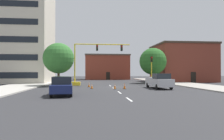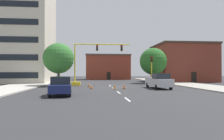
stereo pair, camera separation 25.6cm
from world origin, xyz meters
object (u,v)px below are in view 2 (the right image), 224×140
at_px(tree_left_near, 59,58).
at_px(pickup_truck_silver, 159,81).
at_px(traffic_cone_roadside_d, 124,86).
at_px(traffic_cone_roadside_c, 89,85).
at_px(tree_right_mid, 153,61).
at_px(traffic_cone_roadside_a, 114,86).
at_px(sedan_navy_near_left, 61,86).
at_px(traffic_cone_roadside_b, 91,86).
at_px(traffic_signal_gantry, 83,71).
at_px(traffic_light_pole_right, 152,64).

xyz_separation_m(tree_left_near, pickup_truck_silver, (14.01, -6.68, -3.37)).
bearing_deg(traffic_cone_roadside_d, traffic_cone_roadside_c, 139.34).
distance_m(tree_right_mid, pickup_truck_silver, 13.63).
bearing_deg(traffic_cone_roadside_a, sedan_navy_near_left, -131.21).
bearing_deg(pickup_truck_silver, traffic_cone_roadside_d, -175.44).
distance_m(tree_left_near, sedan_navy_near_left, 14.17).
distance_m(pickup_truck_silver, traffic_cone_roadside_b, 8.84).
bearing_deg(traffic_cone_roadside_c, sedan_navy_near_left, -102.79).
relative_size(traffic_signal_gantry, sedan_navy_near_left, 2.14).
distance_m(traffic_signal_gantry, traffic_light_pole_right, 11.53).
bearing_deg(tree_left_near, traffic_light_pole_right, 2.56).
xyz_separation_m(traffic_light_pole_right, traffic_cone_roadside_b, (-10.03, -6.96, -3.20)).
bearing_deg(tree_right_mid, traffic_light_pole_right, -109.32).
bearing_deg(pickup_truck_silver, traffic_cone_roadside_b, 177.42).
bearing_deg(traffic_signal_gantry, sedan_navy_near_left, -95.27).
xyz_separation_m(sedan_navy_near_left, traffic_cone_roadside_a, (5.67, 6.48, -0.55)).
bearing_deg(tree_right_mid, traffic_signal_gantry, -158.42).
bearing_deg(traffic_cone_roadside_d, sedan_navy_near_left, -136.92).
distance_m(traffic_signal_gantry, traffic_cone_roadside_c, 4.58).
bearing_deg(pickup_truck_silver, traffic_light_pole_right, 80.53).
bearing_deg(tree_right_mid, traffic_cone_roadside_c, -143.03).
bearing_deg(tree_right_mid, tree_left_near, -160.23).
relative_size(tree_left_near, traffic_cone_roadside_c, 10.32).
relative_size(traffic_light_pole_right, tree_right_mid, 0.69).
height_order(traffic_light_pole_right, tree_left_near, tree_left_near).
height_order(traffic_signal_gantry, sedan_navy_near_left, traffic_signal_gantry).
bearing_deg(traffic_light_pole_right, tree_left_near, -177.44).
distance_m(traffic_signal_gantry, traffic_cone_roadside_b, 7.56).
bearing_deg(traffic_cone_roadside_c, pickup_truck_silver, -21.08).
relative_size(traffic_cone_roadside_b, traffic_cone_roadside_d, 0.89).
distance_m(tree_right_mid, traffic_cone_roadside_c, 15.96).
distance_m(traffic_cone_roadside_a, traffic_cone_roadside_c, 5.13).
xyz_separation_m(traffic_signal_gantry, tree_right_mid, (13.39, 5.29, 1.98)).
xyz_separation_m(traffic_light_pole_right, traffic_cone_roadside_d, (-5.87, -7.73, -3.16)).
xyz_separation_m(tree_right_mid, traffic_cone_roadside_b, (-11.96, -12.45, -3.95)).
distance_m(traffic_light_pole_right, traffic_cone_roadside_b, 12.62).
xyz_separation_m(tree_right_mid, sedan_navy_near_left, (-14.71, -19.69, -3.39)).
xyz_separation_m(sedan_navy_near_left, traffic_cone_roadside_c, (2.36, 10.39, -0.57)).
distance_m(traffic_light_pole_right, pickup_truck_silver, 7.88).
bearing_deg(traffic_cone_roadside_d, tree_left_near, 143.05).
xyz_separation_m(tree_right_mid, traffic_cone_roadside_a, (-9.04, -13.21, -3.94)).
height_order(traffic_light_pole_right, traffic_cone_roadside_b, traffic_light_pole_right).
height_order(traffic_signal_gantry, tree_left_near, traffic_signal_gantry).
relative_size(traffic_cone_roadside_a, traffic_cone_roadside_c, 1.06).
height_order(tree_right_mid, traffic_cone_roadside_b, tree_right_mid).
bearing_deg(tree_right_mid, pickup_truck_silver, -103.78).
distance_m(pickup_truck_silver, traffic_cone_roadside_c, 9.89).
distance_m(sedan_navy_near_left, traffic_cone_roadside_c, 10.67).
bearing_deg(traffic_cone_roadside_d, traffic_light_pole_right, 52.78).
xyz_separation_m(traffic_cone_roadside_a, traffic_cone_roadside_d, (1.25, -0.00, 0.03)).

